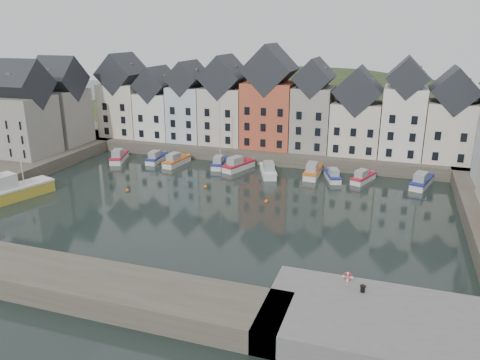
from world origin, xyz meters
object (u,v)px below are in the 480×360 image
at_px(boat_a, 119,157).
at_px(large_vessel, 8,191).
at_px(boat_d, 219,163).
at_px(life_ring_post, 348,277).
at_px(mooring_bollard, 363,288).

distance_m(boat_a, large_vessel, 22.11).
bearing_deg(boat_a, large_vessel, -117.48).
xyz_separation_m(boat_d, life_ring_post, (24.84, -35.48, 2.15)).
height_order(boat_d, mooring_bollard, boat_d).
height_order(large_vessel, life_ring_post, large_vessel).
bearing_deg(boat_a, life_ring_post, -57.02).
xyz_separation_m(boat_a, mooring_bollard, (44.02, -33.70, 1.57)).
bearing_deg(mooring_bollard, boat_d, 125.96).
height_order(large_vessel, mooring_bollard, large_vessel).
relative_size(boat_d, large_vessel, 0.96).
distance_m(large_vessel, mooring_bollard, 48.67).
relative_size(boat_a, life_ring_post, 5.21).
xyz_separation_m(boat_d, large_vessel, (-21.09, -24.15, 0.64)).
bearing_deg(boat_a, boat_d, -11.91).
height_order(mooring_bollard, life_ring_post, life_ring_post).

